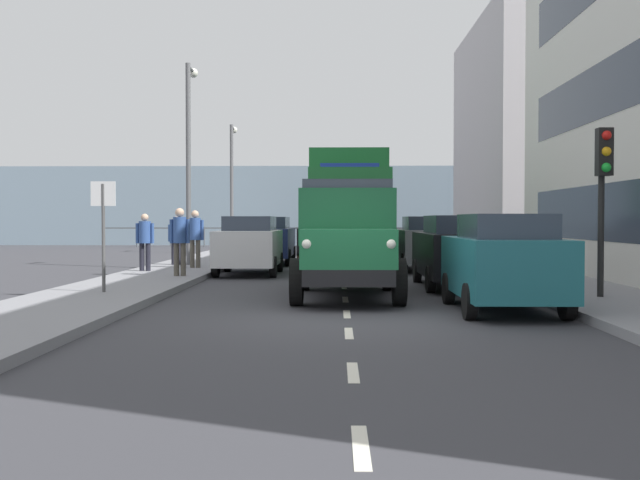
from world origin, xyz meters
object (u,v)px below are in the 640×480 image
at_px(pedestrian_by_lamp, 145,237).
at_px(lamp_post_promenade, 189,145).
at_px(traffic_light_near, 603,175).
at_px(lamp_post_far, 232,175).
at_px(car_black_kerbside_1, 459,250).
at_px(car_navy_oppositeside_1, 266,239).
at_px(pedestrian_with_bag, 195,234).
at_px(lorry_cargo_green, 348,206).
at_px(car_white_oppositeside_0, 249,244).
at_px(pedestrian_near_railing, 180,236).
at_px(street_sign, 103,217).
at_px(pedestrian_couple_a, 176,237).
at_px(car_teal_kerbside_near, 503,261).
at_px(car_grey_kerbside_2, 428,242).
at_px(truck_vintage_green, 347,241).

relative_size(pedestrian_by_lamp, lamp_post_promenade, 0.25).
distance_m(traffic_light_near, lamp_post_far, 23.83).
distance_m(car_black_kerbside_1, car_navy_oppositeside_1, 11.21).
height_order(pedestrian_with_bag, lamp_post_promenade, lamp_post_promenade).
xyz_separation_m(lorry_cargo_green, pedestrian_with_bag, (4.72, 2.42, -0.89)).
bearing_deg(lorry_cargo_green, car_white_oppositeside_0, 46.93).
bearing_deg(lamp_post_far, pedestrian_by_lamp, 87.74).
distance_m(lorry_cargo_green, lamp_post_far, 11.84).
bearing_deg(pedestrian_by_lamp, car_black_kerbside_1, 157.34).
bearing_deg(traffic_light_near, car_navy_oppositeside_1, -60.53).
bearing_deg(pedestrian_near_railing, street_sign, 81.96).
bearing_deg(pedestrian_couple_a, car_teal_kerbside_near, 125.72).
height_order(car_black_kerbside_1, lamp_post_far, lamp_post_far).
distance_m(car_teal_kerbside_near, pedestrian_couple_a, 14.00).
xyz_separation_m(car_white_oppositeside_0, pedestrian_near_railing, (1.52, 2.66, 0.31)).
height_order(car_grey_kerbside_2, pedestrian_by_lamp, pedestrian_by_lamp).
height_order(car_black_kerbside_1, traffic_light_near, traffic_light_near).
height_order(car_grey_kerbside_2, lamp_post_promenade, lamp_post_promenade).
xyz_separation_m(car_grey_kerbside_2, car_navy_oppositeside_1, (5.52, -3.52, 0.00)).
height_order(car_grey_kerbside_2, pedestrian_with_bag, pedestrian_with_bag).
bearing_deg(pedestrian_by_lamp, car_navy_oppositeside_1, -115.20).
distance_m(truck_vintage_green, car_black_kerbside_1, 3.83).
relative_size(lorry_cargo_green, pedestrian_near_railing, 4.62).
relative_size(car_white_oppositeside_0, pedestrian_by_lamp, 2.39).
relative_size(truck_vintage_green, pedestrian_with_bag, 3.21).
xyz_separation_m(car_teal_kerbside_near, car_black_kerbside_1, (0.00, -4.83, 0.00)).
bearing_deg(pedestrian_near_railing, lamp_post_promenade, -81.96).
distance_m(truck_vintage_green, car_white_oppositeside_0, 7.48).
bearing_deg(pedestrian_by_lamp, car_grey_kerbside_2, -162.21).
bearing_deg(car_grey_kerbside_2, pedestrian_near_railing, 33.45).
relative_size(lorry_cargo_green, street_sign, 3.65).
height_order(car_black_kerbside_1, pedestrian_near_railing, pedestrian_near_railing).
height_order(car_black_kerbside_1, pedestrian_with_bag, pedestrian_with_bag).
height_order(car_grey_kerbside_2, traffic_light_near, traffic_light_near).
height_order(pedestrian_by_lamp, lamp_post_far, lamp_post_far).
bearing_deg(street_sign, car_white_oppositeside_0, -106.80).
distance_m(truck_vintage_green, car_navy_oppositeside_1, 12.75).
xyz_separation_m(pedestrian_couple_a, traffic_light_near, (-10.29, 10.28, 1.40)).
bearing_deg(car_navy_oppositeside_1, truck_vintage_green, 102.66).
distance_m(pedestrian_couple_a, lamp_post_far, 11.63).
relative_size(pedestrian_with_bag, lamp_post_promenade, 0.27).
height_order(pedestrian_near_railing, street_sign, street_sign).
distance_m(car_teal_kerbside_near, car_black_kerbside_1, 4.83).
xyz_separation_m(truck_vintage_green, traffic_light_near, (-4.83, 1.06, 1.29)).
relative_size(car_black_kerbside_1, pedestrian_by_lamp, 2.78).
xyz_separation_m(car_teal_kerbside_near, traffic_light_near, (-2.11, -1.09, 1.58)).
xyz_separation_m(car_grey_kerbside_2, pedestrian_with_bag, (7.27, 1.25, 0.29)).
relative_size(car_navy_oppositeside_1, pedestrian_near_railing, 2.63).
height_order(car_teal_kerbside_near, car_white_oppositeside_0, same).
bearing_deg(lamp_post_promenade, lorry_cargo_green, -171.97).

